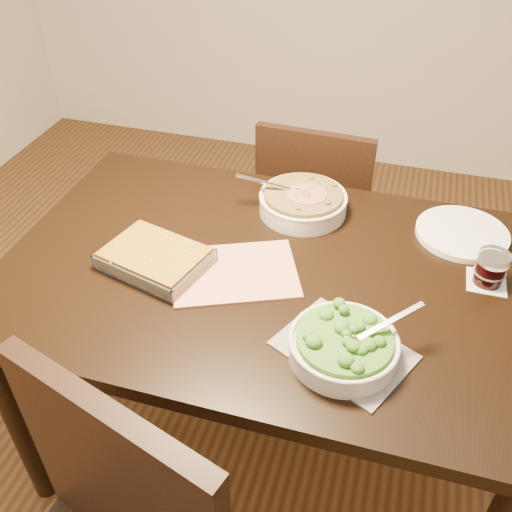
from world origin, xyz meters
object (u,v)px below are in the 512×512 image
Objects in this scene: table at (271,297)px; stew_bowl at (303,201)px; chair_far at (316,211)px; broccoli_bowl at (343,345)px; dinner_plate at (462,233)px; baking_dish at (155,258)px; wine_tumbler at (491,268)px.

stew_bowl is (0.02, 0.28, 0.13)m from table.
table is at bearing 93.28° from chair_far.
chair_far is at bearing 90.43° from table.
broccoli_bowl reaches higher than dinner_plate.
table is 4.63× the size of baking_dish.
dinner_plate is at bearing 40.01° from baking_dish.
chair_far is at bearing 103.98° from broccoli_bowl.
wine_tumbler is at bearing 26.71° from baking_dish.
wine_tumbler is (0.53, 0.11, 0.14)m from table.
wine_tumbler is at bearing 11.16° from table.
table is 0.31m from stew_bowl.
dinner_plate is at bearing 0.98° from stew_bowl.
stew_bowl is 3.23× the size of wine_tumbler.
table is 15.93× the size of wine_tumbler.
chair_far reaches higher than wine_tumbler.
baking_dish is (-0.31, -0.35, -0.01)m from stew_bowl.
wine_tumbler is (0.31, 0.34, 0.02)m from broccoli_bowl.
chair_far is (-0.23, 0.93, -0.30)m from broccoli_bowl.
baking_dish is 0.35× the size of chair_far.
stew_bowl is at bearing 86.19° from table.
baking_dish is at bearing -168.21° from wine_tumbler.
stew_bowl is 0.33× the size of chair_far.
dinner_plate is at bearing 65.03° from broccoli_bowl.
baking_dish is (-0.29, -0.07, 0.12)m from table.
wine_tumbler is 0.86m from chair_far.
table is 5.77× the size of broccoli_bowl.
wine_tumbler is at bearing -71.43° from dinner_plate.
broccoli_bowl is at bearing -3.22° from baking_dish.
broccoli_bowl is 0.80× the size of baking_dish.
dinner_plate is at bearing 108.57° from wine_tumbler.
baking_dish is (-0.52, 0.17, -0.01)m from broccoli_bowl.
stew_bowl is at bearing 111.64° from broccoli_bowl.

